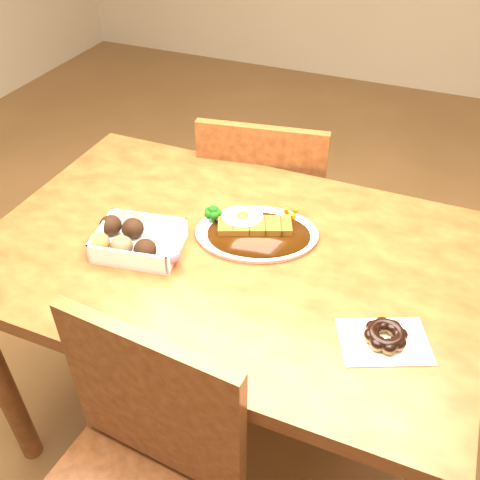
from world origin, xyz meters
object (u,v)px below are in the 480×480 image
at_px(pon_de_ring, 385,336).
at_px(donut_box, 137,240).
at_px(table, 228,278).
at_px(katsu_curry_plate, 255,230).
at_px(chair_far, 266,211).

bearing_deg(pon_de_ring, donut_box, 174.06).
bearing_deg(table, katsu_curry_plate, 61.33).
height_order(table, donut_box, donut_box).
height_order(donut_box, pon_de_ring, donut_box).
bearing_deg(donut_box, chair_far, 79.65).
relative_size(chair_far, donut_box, 3.61).
height_order(katsu_curry_plate, donut_box, katsu_curry_plate).
xyz_separation_m(table, katsu_curry_plate, (0.04, 0.07, 0.11)).
height_order(table, katsu_curry_plate, katsu_curry_plate).
relative_size(table, donut_box, 4.97).
distance_m(table, pon_de_ring, 0.45).
xyz_separation_m(chair_far, katsu_curry_plate, (0.13, -0.46, 0.29)).
distance_m(katsu_curry_plate, pon_de_ring, 0.43).
bearing_deg(donut_box, pon_de_ring, -5.94).
bearing_deg(katsu_curry_plate, table, -118.67).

